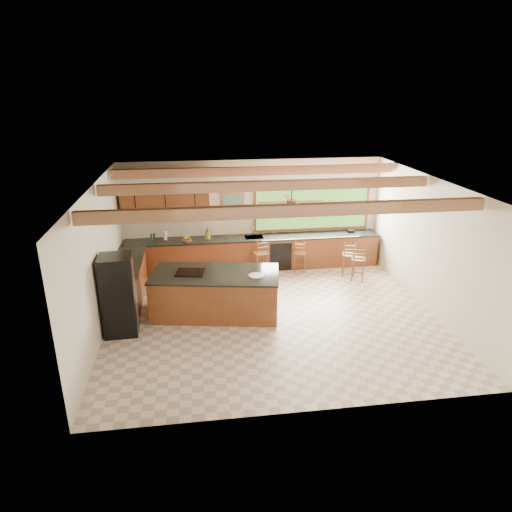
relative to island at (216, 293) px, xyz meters
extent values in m
plane|color=beige|center=(1.22, -0.33, -0.49)|extent=(7.20, 7.20, 0.00)
cube|color=beige|center=(1.22, 2.92, 1.01)|extent=(7.20, 0.04, 3.00)
cube|color=beige|center=(1.22, -3.58, 1.01)|extent=(7.20, 0.04, 3.00)
cube|color=beige|center=(-2.38, -0.33, 1.01)|extent=(0.04, 6.50, 3.00)
cube|color=beige|center=(4.82, -0.33, 1.01)|extent=(0.04, 6.50, 3.00)
cube|color=tan|center=(1.22, -0.33, 2.51)|extent=(7.20, 6.50, 0.04)
cube|color=#A47252|center=(1.22, -1.93, 2.37)|extent=(7.10, 0.15, 0.22)
cube|color=#A47252|center=(1.22, 0.17, 2.37)|extent=(7.10, 0.15, 0.22)
cube|color=#A47252|center=(1.22, 1.97, 2.37)|extent=(7.10, 0.15, 0.22)
cube|color=brown|center=(-1.13, 2.73, 1.41)|extent=(2.30, 0.35, 0.70)
cube|color=beige|center=(-1.13, 2.66, 2.01)|extent=(2.60, 0.50, 0.48)
cylinder|color=#FFEABF|center=(-1.83, 2.66, 1.78)|extent=(0.10, 0.10, 0.01)
cylinder|color=#FFEABF|center=(-0.43, 2.66, 1.78)|extent=(0.10, 0.10, 0.01)
cube|color=#74AA3C|center=(2.92, 2.89, 1.18)|extent=(3.20, 0.04, 1.30)
cube|color=#AF7835|center=(0.67, 2.89, 1.36)|extent=(0.64, 0.03, 0.54)
cube|color=#457D5F|center=(0.67, 2.87, 1.36)|extent=(0.54, 0.01, 0.44)
cube|color=brown|center=(1.22, 2.58, -0.05)|extent=(7.00, 0.65, 0.88)
cube|color=black|center=(1.22, 2.58, 0.41)|extent=(7.04, 0.69, 0.04)
cube|color=brown|center=(-2.04, 1.02, -0.05)|extent=(0.65, 2.35, 0.88)
cube|color=black|center=(-2.04, 1.02, 0.41)|extent=(0.69, 2.39, 0.04)
cube|color=black|center=(1.92, 2.25, -0.07)|extent=(0.60, 0.02, 0.78)
cube|color=silver|center=(1.22, 2.58, 0.41)|extent=(0.50, 0.38, 0.03)
cylinder|color=silver|center=(1.22, 2.78, 0.58)|extent=(0.03, 0.03, 0.30)
cylinder|color=silver|center=(1.22, 2.68, 0.71)|extent=(0.03, 0.20, 0.03)
cylinder|color=silver|center=(-1.20, 2.67, 0.56)|extent=(0.11, 0.11, 0.26)
cylinder|color=#1B441E|center=(-1.49, 2.69, 0.53)|extent=(0.05, 0.05, 0.19)
cylinder|color=#1B441E|center=(-1.55, 2.57, 0.54)|extent=(0.06, 0.06, 0.22)
cube|color=black|center=(4.04, 2.65, 0.47)|extent=(0.22, 0.19, 0.09)
cube|color=brown|center=(0.00, 0.00, -0.02)|extent=(2.94, 1.74, 0.93)
cube|color=black|center=(0.00, 0.00, 0.47)|extent=(2.99, 1.78, 0.04)
cube|color=black|center=(-0.54, 0.10, 0.50)|extent=(0.69, 0.59, 0.02)
cylinder|color=silver|center=(0.89, -0.29, 0.49)|extent=(0.34, 0.34, 0.02)
cube|color=black|center=(-2.00, -0.60, 0.36)|extent=(0.69, 0.67, 1.70)
cube|color=silver|center=(-1.66, -0.60, 0.36)|extent=(0.02, 0.05, 1.56)
cube|color=brown|center=(1.32, 2.08, 0.14)|extent=(0.46, 0.46, 0.04)
cylinder|color=brown|center=(1.18, 1.93, -0.18)|extent=(0.04, 0.04, 0.62)
cylinder|color=brown|center=(1.47, 1.93, -0.18)|extent=(0.04, 0.04, 0.62)
cylinder|color=brown|center=(1.18, 2.23, -0.18)|extent=(0.04, 0.04, 0.62)
cylinder|color=brown|center=(1.47, 2.23, -0.18)|extent=(0.04, 0.04, 0.62)
cube|color=brown|center=(3.69, 1.72, 0.10)|extent=(0.44, 0.44, 0.04)
cylinder|color=brown|center=(3.56, 1.58, -0.21)|extent=(0.03, 0.03, 0.57)
cylinder|color=brown|center=(3.83, 1.58, -0.21)|extent=(0.03, 0.03, 0.57)
cylinder|color=brown|center=(3.56, 1.86, -0.21)|extent=(0.03, 0.03, 0.57)
cylinder|color=brown|center=(3.83, 1.86, -0.21)|extent=(0.03, 0.03, 0.57)
cube|color=brown|center=(2.43, 2.12, 0.07)|extent=(0.41, 0.41, 0.04)
cylinder|color=brown|center=(2.30, 1.99, -0.22)|extent=(0.03, 0.03, 0.55)
cylinder|color=brown|center=(2.57, 1.99, -0.22)|extent=(0.03, 0.03, 0.55)
cylinder|color=brown|center=(2.30, 2.25, -0.22)|extent=(0.03, 0.03, 0.55)
cylinder|color=brown|center=(2.57, 2.25, -0.22)|extent=(0.03, 0.03, 0.55)
cube|color=brown|center=(3.83, 1.37, 0.10)|extent=(0.45, 0.45, 0.04)
cylinder|color=brown|center=(3.69, 1.23, -0.21)|extent=(0.03, 0.03, 0.57)
cylinder|color=brown|center=(3.97, 1.23, -0.21)|extent=(0.03, 0.03, 0.57)
cylinder|color=brown|center=(3.69, 1.51, -0.21)|extent=(0.03, 0.03, 0.57)
cylinder|color=brown|center=(3.97, 1.51, -0.21)|extent=(0.03, 0.03, 0.57)
camera|label=1|loc=(-0.39, -9.33, 4.36)|focal=32.00mm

